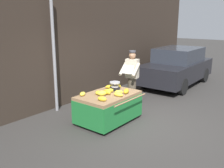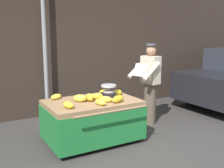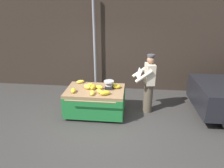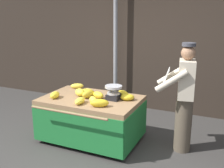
# 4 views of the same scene
# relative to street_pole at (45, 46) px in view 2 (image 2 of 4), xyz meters

# --- Properties ---
(ground_plane) EXTENTS (60.00, 60.00, 0.00)m
(ground_plane) POSITION_rel_street_pole_xyz_m (0.61, -2.36, -1.64)
(ground_plane) COLOR #383533
(back_wall) EXTENTS (16.00, 0.24, 4.16)m
(back_wall) POSITION_rel_street_pole_xyz_m (0.61, 0.33, 0.44)
(back_wall) COLOR #332821
(back_wall) RESTS_ON ground
(street_pole) EXTENTS (0.09, 0.09, 3.28)m
(street_pole) POSITION_rel_street_pole_xyz_m (0.00, 0.00, 0.00)
(street_pole) COLOR gray
(street_pole) RESTS_ON ground
(banana_cart) EXTENTS (1.63, 1.25, 0.76)m
(banana_cart) POSITION_rel_street_pole_xyz_m (0.31, -1.72, -1.09)
(banana_cart) COLOR #93704C
(banana_cart) RESTS_ON ground
(weighing_scale) EXTENTS (0.28, 0.28, 0.23)m
(weighing_scale) POSITION_rel_street_pole_xyz_m (0.68, -1.64, -0.77)
(weighing_scale) COLOR black
(weighing_scale) RESTS_ON banana_cart
(banana_bunch_0) EXTENTS (0.31, 0.28, 0.10)m
(banana_bunch_0) POSITION_rel_street_pole_xyz_m (0.76, -1.41, -0.84)
(banana_bunch_0) COLOR gold
(banana_bunch_0) RESTS_ON banana_cart
(banana_bunch_1) EXTENTS (0.27, 0.27, 0.13)m
(banana_bunch_1) POSITION_rel_street_pole_xyz_m (0.08, -1.69, -0.82)
(banana_bunch_1) COLOR yellow
(banana_bunch_1) RESTS_ON banana_cart
(banana_bunch_2) EXTENTS (0.18, 0.29, 0.13)m
(banana_bunch_2) POSITION_rel_street_pole_xyz_m (0.26, -1.71, -0.82)
(banana_bunch_2) COLOR gold
(banana_bunch_2) RESTS_ON banana_cart
(banana_bunch_3) EXTENTS (0.31, 0.24, 0.12)m
(banana_bunch_3) POSITION_rel_street_pole_xyz_m (0.64, -2.05, -0.82)
(banana_bunch_3) COLOR gold
(banana_bunch_3) RESTS_ON banana_cart
(banana_bunch_4) EXTENTS (0.28, 0.25, 0.10)m
(banana_bunch_4) POSITION_rel_street_pole_xyz_m (0.90, -1.58, -0.83)
(banana_bunch_4) COLOR gold
(banana_bunch_4) RESTS_ON banana_cart
(banana_bunch_5) EXTENTS (0.15, 0.27, 0.10)m
(banana_bunch_5) POSITION_rel_street_pole_xyz_m (0.29, -2.05, -0.84)
(banana_bunch_5) COLOR yellow
(banana_bunch_5) RESTS_ON banana_cart
(banana_bunch_6) EXTENTS (0.25, 0.18, 0.11)m
(banana_bunch_6) POSITION_rel_street_pole_xyz_m (0.42, -1.67, -0.83)
(banana_bunch_6) COLOR yellow
(banana_bunch_6) RESTS_ON banana_cart
(banana_bunch_7) EXTENTS (0.17, 0.25, 0.11)m
(banana_bunch_7) POSITION_rel_street_pole_xyz_m (-0.24, -1.97, -0.83)
(banana_bunch_7) COLOR yellow
(banana_bunch_7) RESTS_ON banana_cart
(banana_bunch_8) EXTENTS (0.27, 0.24, 0.09)m
(banana_bunch_8) POSITION_rel_street_pole_xyz_m (-0.21, -1.30, -0.84)
(banana_bunch_8) COLOR yellow
(banana_bunch_8) RESTS_ON banana_cart
(banana_bunch_9) EXTENTS (0.27, 0.25, 0.09)m
(banana_bunch_9) POSITION_rel_street_pole_xyz_m (0.12, -1.54, -0.84)
(banana_bunch_9) COLOR yellow
(banana_bunch_9) RESTS_ON banana_cart
(banana_bunch_10) EXTENTS (0.23, 0.23, 0.10)m
(banana_bunch_10) POSITION_rel_street_pole_xyz_m (0.46, -1.93, -0.83)
(banana_bunch_10) COLOR yellow
(banana_bunch_10) RESTS_ON banana_cart
(vendor_person) EXTENTS (0.64, 0.59, 1.71)m
(vendor_person) POSITION_rel_street_pole_xyz_m (1.78, -1.45, -0.77)
(vendor_person) COLOR brown
(vendor_person) RESTS_ON ground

